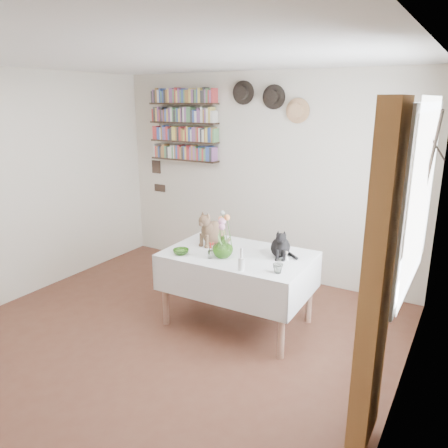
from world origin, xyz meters
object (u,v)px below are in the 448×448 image
Objects in this scene: tabby_cat at (214,226)px; bookshelf_unit at (184,126)px; flower_vase at (223,247)px; dining_table at (238,271)px; black_cat at (281,242)px.

bookshelf_unit reaches higher than tabby_cat.
dining_table is at bearing 65.10° from flower_vase.
black_cat is 1.41× the size of flower_vase.
tabby_cat is 1.86m from bookshelf_unit.
bookshelf_unit reaches higher than black_cat.
black_cat is at bearing -30.90° from bookshelf_unit.
flower_vase reaches higher than dining_table.
black_cat is at bearing 10.26° from tabby_cat.
bookshelf_unit is (-1.45, 1.43, 1.00)m from flower_vase.
tabby_cat is (-0.36, 0.14, 0.37)m from dining_table.
flower_vase is at bearing -171.97° from black_cat.
tabby_cat is 0.42m from flower_vase.
black_cat is (0.74, -0.01, -0.04)m from tabby_cat.
bookshelf_unit is (-1.52, 1.27, 1.28)m from dining_table.
black_cat is 0.54m from flower_vase.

